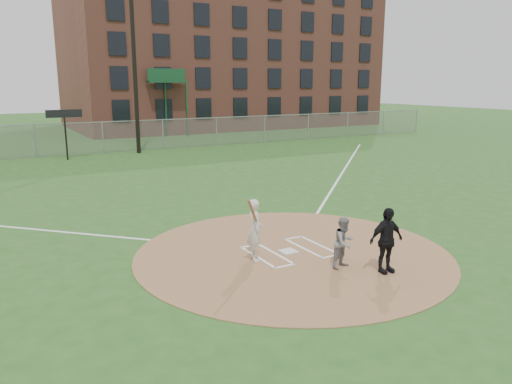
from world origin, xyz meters
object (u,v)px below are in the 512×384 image
catcher (344,242)px  batter_at_plate (255,230)px  umpire (386,240)px  home_plate (288,251)px

catcher → batter_at_plate: 2.25m
catcher → umpire: bearing=-62.5°
batter_at_plate → home_plate: bearing=4.1°
home_plate → batter_at_plate: batter_at_plate is taller
umpire → batter_at_plate: batter_at_plate is taller
batter_at_plate → catcher: bearing=-42.9°
umpire → batter_at_plate: size_ratio=0.90×
home_plate → catcher: bearing=-70.5°
catcher → umpire: (0.66, -0.74, 0.16)m
home_plate → catcher: 1.82m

